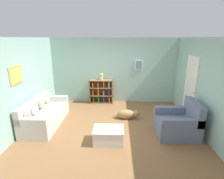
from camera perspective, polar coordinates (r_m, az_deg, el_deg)
The scene contains 10 objects.
ground_plane at distance 5.43m, azimuth -0.16°, elevation -11.92°, with size 14.00×14.00×0.00m, color brown.
wall_back at distance 7.14m, azimuth 0.57°, elevation 6.16°, with size 5.60×0.13×2.60m.
wall_left at distance 5.65m, azimuth -27.01°, elevation 1.56°, with size 0.13×5.00×2.60m.
wall_right at distance 5.49m, azimuth 27.48°, elevation 1.02°, with size 0.16×5.00×2.60m.
couch at distance 5.82m, azimuth -21.24°, elevation -7.69°, with size 0.84×1.98×0.83m.
bookshelf at distance 7.16m, azimuth -3.48°, elevation -0.65°, with size 0.95×0.31×0.97m.
recliner_chair at distance 5.22m, azimuth 20.89°, elevation -10.23°, with size 1.06×1.00×0.96m.
coffee_table at distance 4.60m, azimuth -1.14°, elevation -14.64°, with size 0.77×0.54×0.38m.
dog at distance 5.85m, azimuth 5.10°, elevation -8.00°, with size 0.89×0.28×0.31m.
vase at distance 6.98m, azimuth -3.46°, elevation 4.37°, with size 0.13×0.13×0.27m.
Camera 1 is at (0.19, -4.77, 2.58)m, focal length 28.00 mm.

